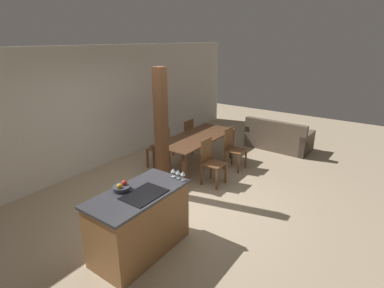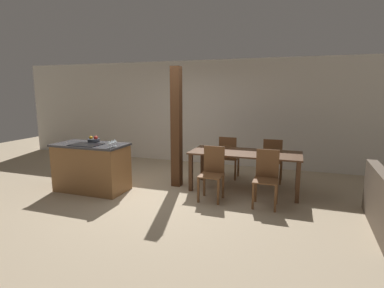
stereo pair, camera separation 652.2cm
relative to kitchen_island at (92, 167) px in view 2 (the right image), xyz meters
name	(u,v)px [view 2 (the right image)]	position (x,y,z in m)	size (l,w,h in m)	color
ground_plane	(159,193)	(1.29, 0.26, -0.46)	(16.00, 16.00, 0.00)	tan
wall_back	(201,113)	(1.29, 2.92, 0.89)	(11.20, 0.08, 2.70)	silver
kitchen_island	(92,167)	(0.00, 0.00, 0.00)	(1.39, 0.72, 0.93)	olive
fruit_bowl	(94,140)	(-0.08, 0.21, 0.50)	(0.24, 0.24, 0.11)	#383D47
wine_glass_near	(109,142)	(0.62, -0.28, 0.57)	(0.07, 0.07, 0.13)	silver
wine_glass_middle	(112,142)	(0.62, -0.19, 0.57)	(0.07, 0.07, 0.13)	silver
wine_glass_far	(115,141)	(0.62, -0.11, 0.57)	(0.07, 0.07, 0.13)	silver
dining_table	(245,157)	(2.80, 0.98, 0.20)	(2.08, 0.89, 0.76)	#51331E
dining_chair_near_left	(212,172)	(2.33, 0.31, 0.03)	(0.40, 0.40, 0.94)	brown
dining_chair_near_right	(266,177)	(3.27, 0.31, 0.03)	(0.40, 0.40, 0.94)	brown
dining_chair_far_left	(228,157)	(2.33, 1.65, 0.03)	(0.40, 0.40, 0.94)	brown
dining_chair_far_right	(273,160)	(3.27, 1.65, 0.03)	(0.40, 0.40, 0.94)	brown
timber_post	(176,128)	(1.44, 0.82, 0.73)	(0.19, 0.19, 2.39)	#4C2D19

